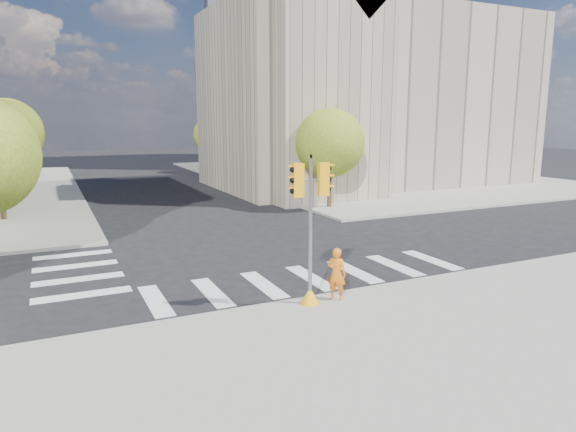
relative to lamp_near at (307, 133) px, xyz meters
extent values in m
plane|color=black|center=(-8.00, -14.00, -4.58)|extent=(160.00, 160.00, 0.00)
cube|color=gray|center=(-8.00, -25.00, -4.50)|extent=(30.00, 14.00, 0.15)
cube|color=gray|center=(12.00, 12.00, -4.50)|extent=(28.00, 40.00, 0.15)
cube|color=#A0977F|center=(9.00, 6.00, 2.42)|extent=(26.00, 14.00, 14.00)
cube|color=#A0977F|center=(1.00, 1.00, 2.42)|extent=(8.00, 8.00, 14.00)
cube|color=#9EA0A3|center=(14.00, 28.00, 10.42)|extent=(20.00, 18.00, 30.00)
cylinder|color=#382616|center=(-18.50, 0.00, -3.49)|extent=(0.28, 0.28, 2.17)
cylinder|color=#382616|center=(-18.50, 10.00, -3.27)|extent=(0.28, 0.28, 2.62)
sphere|color=#506F1F|center=(-18.50, 10.00, -0.03)|extent=(4.80, 4.80, 4.80)
cylinder|color=#382616|center=(-0.50, -4.00, -3.39)|extent=(0.28, 0.28, 2.38)
sphere|color=#506F1F|center=(-0.50, -4.00, -0.52)|extent=(4.20, 4.20, 4.20)
cylinder|color=#382616|center=(-0.50, 8.00, -3.32)|extent=(0.28, 0.28, 2.52)
sphere|color=#506F1F|center=(-0.50, 8.00, -0.22)|extent=(4.60, 4.60, 4.60)
cylinder|color=#382616|center=(-0.50, 20.00, -3.44)|extent=(0.28, 0.28, 2.27)
sphere|color=#506F1F|center=(-0.50, 20.00, -0.70)|extent=(4.00, 4.00, 4.00)
cylinder|color=black|center=(0.00, 0.00, -0.43)|extent=(0.12, 0.12, 8.00)
cube|color=black|center=(0.00, 0.00, 3.57)|extent=(0.35, 0.18, 0.22)
cylinder|color=black|center=(0.00, 14.00, -0.43)|extent=(0.12, 0.12, 8.00)
cube|color=black|center=(0.00, 14.00, 3.57)|extent=(0.35, 0.18, 0.22)
cone|color=#FFA50D|center=(-9.50, -18.60, -4.18)|extent=(0.56, 0.56, 0.50)
cylinder|color=gray|center=(-9.50, -18.60, -2.30)|extent=(0.11, 0.11, 4.27)
cylinder|color=black|center=(-9.50, -18.60, -0.11)|extent=(0.07, 0.07, 0.12)
cylinder|color=gray|center=(-9.50, -18.60, -0.76)|extent=(0.90, 0.17, 0.06)
cube|color=#FFA50D|center=(-9.88, -18.55, -0.76)|extent=(0.32, 0.25, 0.95)
cube|color=#FFA50D|center=(-9.12, -18.65, -0.76)|extent=(0.32, 0.25, 0.95)
imported|color=orange|center=(-8.60, -18.60, -3.63)|extent=(0.67, 0.69, 1.60)
camera|label=1|loc=(-16.22, -31.32, 0.92)|focal=32.00mm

